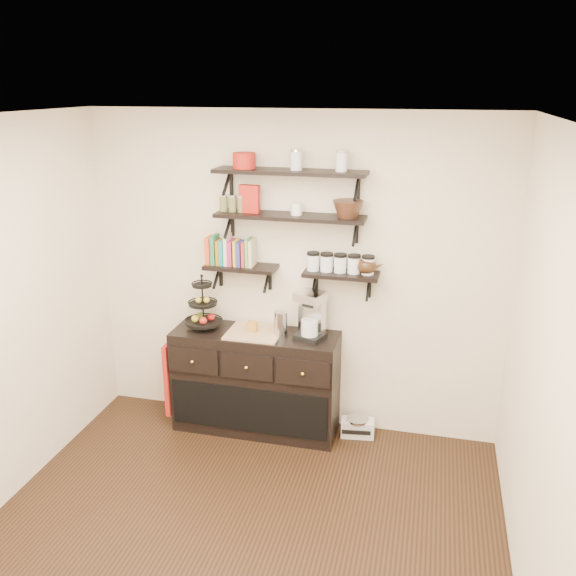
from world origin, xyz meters
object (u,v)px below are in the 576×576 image
Objects in this scene: coffee_maker at (311,316)px; fruit_stand at (204,311)px; radio at (357,427)px; sideboard at (256,381)px.

fruit_stand is at bearing -159.62° from coffee_maker.
fruit_stand is 0.92m from coffee_maker.
fruit_stand is 1.65m from radio.
coffee_maker reaches higher than sideboard.
sideboard is 4.72× the size of radio.
radio is at bearing 25.66° from coffee_maker.
fruit_stand reaches higher than coffee_maker.
radio is (0.88, 0.08, -0.37)m from sideboard.
radio is at bearing 3.14° from fruit_stand.
fruit_stand is at bearing 175.72° from radio.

